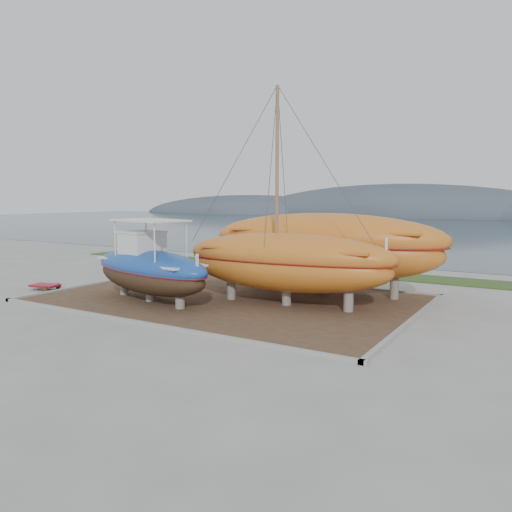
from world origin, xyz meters
The scene contains 11 objects.
ground centered at (0.00, 0.00, 0.00)m, with size 140.00×140.00×0.00m, color gray.
dirt_patch centered at (0.00, 4.00, 0.03)m, with size 18.00×12.00×0.06m, color #422D1E.
curb_frame centered at (0.00, 4.00, 0.07)m, with size 18.60×12.60×0.15m, color gray, non-canonical shape.
grass_strip centered at (0.00, 15.50, 0.04)m, with size 44.00×3.00×0.08m, color #284219.
sea centered at (0.00, 70.00, 0.00)m, with size 260.00×100.00×0.04m, color #1B2F37, non-canonical shape.
mountain_ridge centered at (0.00, 125.00, 0.00)m, with size 200.00×36.00×20.00m, color #333D49, non-canonical shape.
blue_caique centered at (-2.95, 1.43, 2.07)m, with size 8.35×2.61×4.02m, color #19459C, non-canonical shape.
white_dinghy centered at (-6.78, 6.47, 0.64)m, with size 3.83×1.44×1.15m, color silver, non-canonical shape.
orange_sailboat centered at (3.23, 4.10, 5.15)m, with size 10.44×3.08×10.18m, color #B9631C, non-canonical shape.
orange_bare_hull centered at (3.57, 7.76, 2.13)m, with size 12.66×3.80×4.15m, color #B9631C, non-canonical shape.
red_trailer centered at (-10.26, 0.81, 0.16)m, with size 2.22×1.11×0.31m, color maroon, non-canonical shape.
Camera 1 is at (14.02, -16.56, 5.14)m, focal length 35.00 mm.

